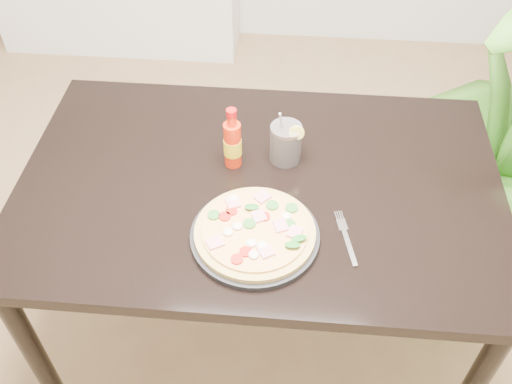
# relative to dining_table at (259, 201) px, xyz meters

# --- Properties ---
(floor) EXTENTS (4.50, 4.50, 0.00)m
(floor) POSITION_rel_dining_table_xyz_m (-0.20, -0.16, -0.67)
(floor) COLOR #9E7A51
(floor) RESTS_ON ground
(dining_table) EXTENTS (1.40, 0.90, 0.75)m
(dining_table) POSITION_rel_dining_table_xyz_m (0.00, 0.00, 0.00)
(dining_table) COLOR black
(dining_table) RESTS_ON ground
(plate) EXTENTS (0.34, 0.34, 0.02)m
(plate) POSITION_rel_dining_table_xyz_m (0.00, -0.21, 0.09)
(plate) COLOR black
(plate) RESTS_ON dining_table
(pizza) EXTENTS (0.32, 0.32, 0.03)m
(pizza) POSITION_rel_dining_table_xyz_m (0.01, -0.21, 0.11)
(pizza) COLOR tan
(pizza) RESTS_ON plate
(hot_sauce_bottle) EXTENTS (0.07, 0.07, 0.20)m
(hot_sauce_bottle) POSITION_rel_dining_table_xyz_m (-0.08, 0.07, 0.16)
(hot_sauce_bottle) COLOR red
(hot_sauce_bottle) RESTS_ON dining_table
(cola_cup) EXTENTS (0.10, 0.09, 0.18)m
(cola_cup) POSITION_rel_dining_table_xyz_m (0.07, 0.11, 0.14)
(cola_cup) COLOR black
(cola_cup) RESTS_ON dining_table
(fork) EXTENTS (0.06, 0.19, 0.00)m
(fork) POSITION_rel_dining_table_xyz_m (0.24, -0.19, 0.09)
(fork) COLOR silver
(fork) RESTS_ON dining_table
(plant_pot) EXTENTS (0.28, 0.28, 0.22)m
(plant_pot) POSITION_rel_dining_table_xyz_m (0.91, 0.51, -0.56)
(plant_pot) COLOR brown
(plant_pot) RESTS_ON ground
(media_console) EXTENTS (1.40, 0.34, 0.50)m
(media_console) POSITION_rel_dining_table_xyz_m (-1.00, 1.91, -0.42)
(media_console) COLOR white
(media_console) RESTS_ON ground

